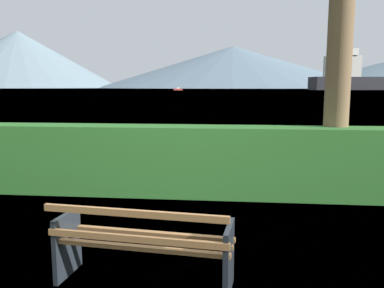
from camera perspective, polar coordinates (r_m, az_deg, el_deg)
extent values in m
plane|color=olive|center=(4.31, -6.77, -19.26)|extent=(1400.00, 1400.00, 0.00)
plane|color=#6B8EA3|center=(310.23, 5.81, 7.93)|extent=(620.00, 620.00, 0.00)
cube|color=olive|center=(3.95, -7.82, -14.70)|extent=(1.79, 0.26, 0.04)
cube|color=olive|center=(4.12, -6.88, -13.70)|extent=(1.79, 0.26, 0.04)
cube|color=olive|center=(4.29, -6.02, -12.78)|extent=(1.79, 0.26, 0.04)
cube|color=olive|center=(3.84, -8.24, -13.46)|extent=(1.79, 0.24, 0.06)
cube|color=olive|center=(3.71, -8.58, -9.91)|extent=(1.79, 0.24, 0.06)
cube|color=#1E2328|center=(4.48, -17.66, -13.72)|extent=(0.11, 0.51, 0.68)
cube|color=#1E2328|center=(3.97, 5.35, -16.34)|extent=(0.11, 0.51, 0.68)
cube|color=#2D6B28|center=(7.23, -1.07, -2.43)|extent=(12.42, 0.73, 1.28)
cylinder|color=brown|center=(7.56, 20.66, 13.21)|extent=(0.44, 0.44, 5.40)
cube|color=beige|center=(251.59, 20.96, 10.47)|extent=(19.90, 15.48, 12.19)
cube|color=silver|center=(252.09, 21.06, 12.28)|extent=(14.94, 15.72, 3.81)
cube|color=#B2332D|center=(210.37, -2.03, 7.91)|extent=(5.01, 2.81, 0.87)
cube|color=silver|center=(210.37, -2.04, 8.13)|extent=(1.95, 1.56, 0.76)
cone|color=slate|center=(612.05, -23.83, 11.14)|extent=(278.77, 278.77, 78.73)
cone|color=slate|center=(575.08, 5.93, 11.02)|extent=(383.05, 383.05, 58.75)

